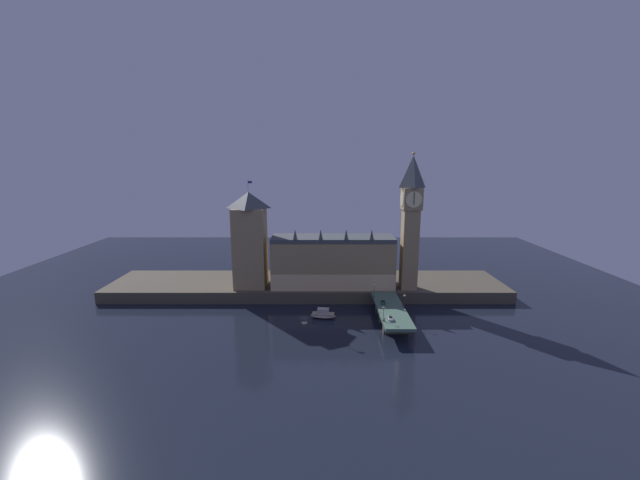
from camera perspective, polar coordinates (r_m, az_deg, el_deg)
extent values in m
plane|color=black|center=(190.80, -2.14, -11.26)|extent=(400.00, 400.00, 0.00)
cube|color=#4C4438|center=(226.23, -1.75, -6.69)|extent=(220.00, 42.00, 6.36)
cube|color=#9E845B|center=(213.78, 2.03, -3.40)|extent=(65.68, 20.37, 24.97)
cube|color=beige|center=(206.14, 2.10, -6.28)|extent=(65.68, 0.20, 8.99)
cube|color=#42474C|center=(210.68, 2.05, 0.20)|extent=(65.68, 18.74, 2.40)
cone|color=#42474C|center=(201.72, -3.46, 0.82)|extent=(2.40, 2.40, 5.49)
cone|color=#42474C|center=(201.32, 0.27, 0.82)|extent=(2.40, 2.40, 5.49)
cone|color=#42474C|center=(201.77, 4.00, 0.81)|extent=(2.40, 2.40, 5.49)
cone|color=#42474C|center=(203.07, 7.70, 0.81)|extent=(2.40, 2.40, 5.49)
cube|color=#9E845B|center=(211.94, 13.03, -1.37)|extent=(8.22, 8.22, 42.60)
cube|color=#9E845B|center=(207.76, 13.37, 5.87)|extent=(9.70, 9.70, 11.16)
cylinder|color=beige|center=(202.94, 13.68, 5.73)|extent=(8.14, 0.25, 8.14)
cylinder|color=beige|center=(212.58, 13.07, 6.01)|extent=(8.14, 0.25, 8.14)
cylinder|color=beige|center=(208.94, 14.70, 5.84)|extent=(0.25, 8.14, 8.14)
cylinder|color=beige|center=(206.68, 12.02, 5.90)|extent=(0.25, 8.14, 8.14)
cube|color=black|center=(202.70, 13.70, 5.90)|extent=(0.36, 0.10, 6.10)
pyramid|color=#42474C|center=(206.94, 13.55, 9.65)|extent=(9.70, 9.70, 16.28)
sphere|color=gold|center=(206.89, 13.66, 12.13)|extent=(1.60, 1.60, 1.60)
cube|color=#9E845B|center=(214.05, -9.94, -1.10)|extent=(16.68, 16.68, 42.79)
pyramid|color=#42474C|center=(210.05, -10.18, 5.74)|extent=(17.01, 17.01, 8.47)
cylinder|color=#99999E|center=(209.47, -10.25, 7.71)|extent=(0.24, 0.24, 6.00)
cube|color=navy|center=(209.15, -9.97, 8.29)|extent=(2.00, 0.08, 1.20)
cube|color=#476656|center=(186.58, 10.46, -9.93)|extent=(12.66, 46.00, 1.40)
cube|color=#4C4438|center=(177.47, 11.09, -12.31)|extent=(10.76, 3.20, 5.53)
cube|color=#4C4438|center=(187.86, 10.43, -10.91)|extent=(10.76, 3.20, 5.53)
cube|color=#4C4438|center=(198.38, 9.84, -9.66)|extent=(10.76, 3.20, 5.53)
cube|color=#235633|center=(190.92, 9.34, -8.95)|extent=(1.93, 3.93, 0.93)
cube|color=black|center=(190.68, 9.35, -8.76)|extent=(1.58, 1.77, 0.45)
cylinder|color=black|center=(192.01, 9.01, -8.92)|extent=(0.22, 0.64, 0.64)
cylinder|color=black|center=(192.30, 9.55, -8.91)|extent=(0.22, 0.64, 0.64)
cylinder|color=black|center=(189.76, 9.12, -9.18)|extent=(0.22, 0.64, 0.64)
cylinder|color=black|center=(190.05, 9.67, -9.16)|extent=(0.22, 0.64, 0.64)
cube|color=silver|center=(173.07, 10.37, -11.19)|extent=(1.74, 4.00, 0.94)
cube|color=black|center=(172.81, 10.38, -10.97)|extent=(1.43, 1.80, 0.45)
cylinder|color=black|center=(174.18, 10.02, -11.14)|extent=(0.22, 0.64, 0.64)
cylinder|color=black|center=(174.47, 10.56, -11.12)|extent=(0.22, 0.64, 0.64)
cylinder|color=black|center=(171.93, 10.16, -11.46)|extent=(0.22, 0.64, 0.64)
cylinder|color=black|center=(172.22, 10.71, -11.44)|extent=(0.22, 0.64, 0.64)
cylinder|color=black|center=(171.02, 9.54, -11.53)|extent=(0.28, 0.28, 0.83)
cylinder|color=#47384C|center=(170.73, 9.54, -11.29)|extent=(0.38, 0.38, 0.70)
sphere|color=tan|center=(170.55, 9.55, -11.15)|extent=(0.23, 0.23, 0.23)
cylinder|color=black|center=(188.35, 12.10, -9.43)|extent=(0.28, 0.28, 0.78)
cylinder|color=maroon|center=(188.10, 12.11, -9.23)|extent=(0.38, 0.38, 0.65)
sphere|color=tan|center=(187.95, 12.12, -9.10)|extent=(0.21, 0.21, 0.21)
cylinder|color=#2D3333|center=(171.81, 9.35, -11.47)|extent=(0.56, 0.56, 0.50)
cylinder|color=#2D3333|center=(170.75, 9.38, -10.61)|extent=(0.18, 0.18, 5.07)
sphere|color=#F9E5A3|center=(169.62, 9.42, -9.64)|extent=(0.60, 0.60, 0.60)
sphere|color=#F9E5A3|center=(169.67, 9.26, -9.76)|extent=(0.44, 0.44, 0.44)
sphere|color=#F9E5A3|center=(169.81, 9.57, -9.75)|extent=(0.44, 0.44, 0.44)
cylinder|color=#2D3333|center=(187.39, 12.30, -9.60)|extent=(0.56, 0.56, 0.50)
cylinder|color=#2D3333|center=(186.39, 12.33, -8.78)|extent=(0.18, 0.18, 5.21)
sphere|color=#F9E5A3|center=(185.34, 12.38, -7.86)|extent=(0.60, 0.60, 0.60)
sphere|color=#F9E5A3|center=(185.36, 12.23, -7.97)|extent=(0.44, 0.44, 0.44)
sphere|color=#F9E5A3|center=(185.55, 12.51, -7.96)|extent=(0.44, 0.44, 0.44)
cylinder|color=#2D3333|center=(198.93, 8.01, -8.18)|extent=(0.56, 0.56, 0.50)
cylinder|color=#2D3333|center=(197.90, 8.04, -7.32)|extent=(0.18, 0.18, 5.83)
sphere|color=#F9E5A3|center=(196.81, 8.07, -6.36)|extent=(0.60, 0.60, 0.60)
sphere|color=#F9E5A3|center=(196.86, 7.94, -6.46)|extent=(0.44, 0.44, 0.44)
sphere|color=#F9E5A3|center=(196.98, 8.20, -6.46)|extent=(0.44, 0.44, 0.44)
ellipsoid|color=#B2A893|center=(190.13, 0.63, -10.94)|extent=(12.41, 6.35, 2.39)
cube|color=tan|center=(189.72, 0.63, -10.64)|extent=(10.88, 5.19, 0.24)
cube|color=#B7B2A8|center=(189.23, 0.63, -10.27)|extent=(5.69, 3.70, 2.39)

